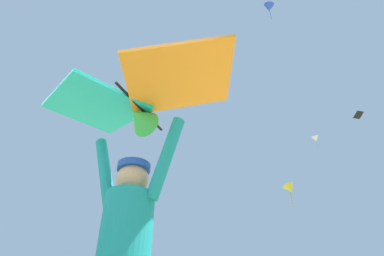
{
  "coord_description": "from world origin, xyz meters",
  "views": [
    {
      "loc": [
        1.57,
        -1.9,
        0.51
      ],
      "look_at": [
        0.39,
        0.98,
        2.66
      ],
      "focal_mm": 29.65,
      "sensor_mm": 36.0,
      "label": 1
    }
  ],
  "objects_px": {
    "distant_kite_blue_mid_left": "(269,8)",
    "distant_kite_black_far_center": "(358,115)",
    "held_stunt_kite": "(136,100)",
    "distant_kite_yellow_high_right": "(290,189)",
    "distant_kite_white_low_left": "(315,139)"
  },
  "relations": [
    {
      "from": "distant_kite_blue_mid_left",
      "to": "distant_kite_black_far_center",
      "type": "xyz_separation_m",
      "value": [
        3.63,
        4.66,
        -6.54
      ]
    },
    {
      "from": "held_stunt_kite",
      "to": "distant_kite_blue_mid_left",
      "type": "height_order",
      "value": "distant_kite_blue_mid_left"
    },
    {
      "from": "held_stunt_kite",
      "to": "distant_kite_white_low_left",
      "type": "distance_m",
      "value": 36.02
    },
    {
      "from": "distant_kite_black_far_center",
      "to": "held_stunt_kite",
      "type": "bearing_deg",
      "value": -106.02
    },
    {
      "from": "distant_kite_yellow_high_right",
      "to": "distant_kite_white_low_left",
      "type": "height_order",
      "value": "distant_kite_white_low_left"
    },
    {
      "from": "distant_kite_white_low_left",
      "to": "distant_kite_black_far_center",
      "type": "distance_m",
      "value": 16.8
    },
    {
      "from": "distant_kite_blue_mid_left",
      "to": "held_stunt_kite",
      "type": "bearing_deg",
      "value": -95.31
    },
    {
      "from": "held_stunt_kite",
      "to": "distant_kite_white_low_left",
      "type": "bearing_deg",
      "value": 85.1
    },
    {
      "from": "distant_kite_white_low_left",
      "to": "distant_kite_blue_mid_left",
      "type": "bearing_deg",
      "value": -94.65
    },
    {
      "from": "distant_kite_white_low_left",
      "to": "distant_kite_black_far_center",
      "type": "bearing_deg",
      "value": -82.18
    },
    {
      "from": "distant_kite_yellow_high_right",
      "to": "distant_kite_black_far_center",
      "type": "xyz_separation_m",
      "value": [
        5.4,
        -9.15,
        0.19
      ]
    },
    {
      "from": "distant_kite_white_low_left",
      "to": "distant_kite_black_far_center",
      "type": "xyz_separation_m",
      "value": [
        2.04,
        -14.85,
        -7.58
      ]
    },
    {
      "from": "held_stunt_kite",
      "to": "distant_kite_yellow_high_right",
      "type": "height_order",
      "value": "distant_kite_yellow_high_right"
    },
    {
      "from": "held_stunt_kite",
      "to": "distant_kite_blue_mid_left",
      "type": "xyz_separation_m",
      "value": [
        1.1,
        11.8,
        16.57
      ]
    },
    {
      "from": "held_stunt_kite",
      "to": "distant_kite_black_far_center",
      "type": "distance_m",
      "value": 19.84
    }
  ]
}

